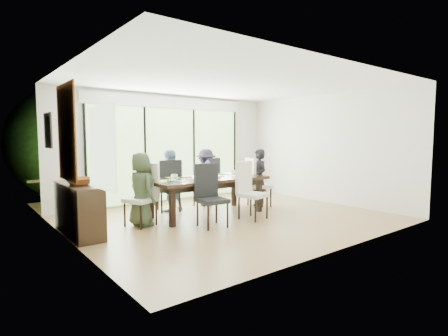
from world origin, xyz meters
TOP-DOWN VIEW (x-y plane):
  - floor at (0.00, 0.00)m, footprint 6.00×5.00m
  - ceiling at (0.00, 0.00)m, footprint 6.00×5.00m
  - wall_back at (0.00, 2.51)m, footprint 6.00×0.02m
  - wall_front at (0.00, -2.51)m, footprint 6.00×0.02m
  - wall_left at (-3.01, 0.00)m, footprint 0.02×5.00m
  - wall_right at (3.01, 0.00)m, footprint 0.02×5.00m
  - glass_doors at (0.00, 2.47)m, footprint 4.20×0.02m
  - blinds_header at (0.00, 2.46)m, footprint 4.40×0.06m
  - mullion_a at (-2.10, 2.46)m, footprint 0.05×0.04m
  - mullion_b at (-0.70, 2.46)m, footprint 0.05×0.04m
  - mullion_c at (0.70, 2.46)m, footprint 0.05×0.04m
  - mullion_d at (2.10, 2.46)m, footprint 0.05×0.04m
  - side_window at (-2.97, -1.20)m, footprint 0.02×0.90m
  - deck at (0.00, 3.40)m, footprint 6.00×1.80m
  - rail_top at (0.00, 4.20)m, footprint 6.00×0.08m
  - foliage_left at (-1.80, 5.20)m, footprint 3.20×3.20m
  - foliage_mid at (0.40, 5.80)m, footprint 4.00×4.00m
  - foliage_right at (2.20, 5.00)m, footprint 2.80×2.80m
  - foliage_far at (-0.60, 6.50)m, footprint 3.60×3.60m
  - table_top at (-0.20, 0.56)m, footprint 2.52×1.16m
  - table_apron at (-0.20, 0.56)m, footprint 2.31×0.95m
  - table_leg_fl at (-1.28, 0.13)m, footprint 0.09×0.09m
  - table_leg_fr at (0.88, 0.13)m, footprint 0.09×0.09m
  - table_leg_bl at (-1.28, 0.99)m, footprint 0.09×0.09m
  - table_leg_br at (0.88, 0.99)m, footprint 0.09×0.09m
  - chair_left_end at (-1.70, 0.56)m, footprint 0.62×0.62m
  - chair_right_end at (1.30, 0.56)m, footprint 0.61×0.61m
  - chair_far_left at (-0.65, 1.41)m, footprint 0.60×0.60m
  - chair_far_right at (0.35, 1.41)m, footprint 0.62×0.62m
  - chair_near_left at (-0.70, -0.31)m, footprint 0.53×0.53m
  - chair_near_right at (0.30, -0.31)m, footprint 0.57×0.57m
  - person_left_end at (-1.68, 0.56)m, footprint 0.46×0.67m
  - person_right_end at (1.28, 0.56)m, footprint 0.51×0.70m
  - person_far_left at (-0.65, 1.39)m, footprint 0.70×0.52m
  - person_far_right at (0.35, 1.39)m, footprint 0.71×0.54m
  - placemat_left at (-1.15, 0.56)m, footprint 0.46×0.34m
  - placemat_right at (0.75, 0.56)m, footprint 0.46×0.34m
  - placemat_far_l at (-0.65, 0.96)m, footprint 0.46×0.34m
  - placemat_far_r at (0.35, 0.96)m, footprint 0.46×0.34m
  - placemat_paper at (-0.75, 0.26)m, footprint 0.46×0.34m
  - tablet_far_l at (-0.55, 0.91)m, footprint 0.27×0.19m
  - tablet_far_r at (0.30, 0.91)m, footprint 0.25×0.18m
  - papers at (0.50, 0.51)m, footprint 0.32×0.23m
  - platter_base at (-0.75, 0.26)m, footprint 0.27×0.27m
  - platter_snacks at (-0.75, 0.26)m, footprint 0.21×0.21m
  - vase at (-0.15, 0.61)m, footprint 0.08×0.08m
  - hyacinth_stems at (-0.15, 0.61)m, footprint 0.04×0.04m
  - hyacinth_blooms at (-0.15, 0.61)m, footprint 0.12×0.12m
  - laptop at (-1.05, 0.46)m, footprint 0.41×0.39m
  - cup_a at (-0.90, 0.71)m, footprint 0.15×0.15m
  - cup_b at (-0.05, 0.46)m, footprint 0.14×0.14m
  - cup_c at (0.60, 0.66)m, footprint 0.14×0.14m
  - book at (0.05, 0.61)m, footprint 0.19×0.25m
  - sideboard at (-2.76, 0.67)m, footprint 0.43×1.52m
  - bowl at (-2.76, 0.57)m, footprint 0.45×0.45m
  - candlestick_base at (-2.76, 1.02)m, footprint 0.09×0.09m
  - candlestick_shaft at (-2.76, 1.02)m, footprint 0.02×0.02m
  - candlestick_pan at (-2.76, 1.02)m, footprint 0.09×0.09m
  - candle at (-2.76, 1.02)m, footprint 0.03×0.03m
  - tapestry at (-2.97, 0.40)m, footprint 0.02×1.00m
  - art_frame at (-2.97, 1.70)m, footprint 0.03×0.55m
  - art_canvas at (-2.95, 1.70)m, footprint 0.01×0.45m

SIDE VIEW (x-z plane):
  - deck at x=0.00m, z-range -0.10..0.00m
  - floor at x=0.00m, z-range -0.01..0.00m
  - table_leg_fl at x=-1.28m, z-range 0.00..0.72m
  - table_leg_fr at x=0.88m, z-range 0.00..0.72m
  - table_leg_bl at x=-1.28m, z-range 0.00..0.72m
  - table_leg_br at x=0.88m, z-range 0.00..0.72m
  - sideboard at x=-2.76m, z-range 0.00..0.85m
  - rail_top at x=0.00m, z-range 0.52..0.58m
  - chair_left_end at x=-1.70m, z-range 0.00..1.16m
  - chair_right_end at x=1.30m, z-range 0.00..1.16m
  - chair_far_left at x=-0.65m, z-range 0.00..1.16m
  - chair_far_right at x=0.35m, z-range 0.00..1.16m
  - chair_near_left at x=-0.70m, z-range 0.00..1.16m
  - chair_near_right at x=0.30m, z-range 0.00..1.16m
  - table_apron at x=-0.20m, z-range 0.61..0.71m
  - person_left_end at x=-1.68m, z-range 0.00..1.35m
  - person_right_end at x=1.28m, z-range 0.00..1.35m
  - person_far_left at x=-0.65m, z-range 0.00..1.35m
  - person_far_right at x=0.35m, z-range 0.00..1.35m
  - table_top at x=-0.20m, z-range 0.72..0.79m
  - papers at x=0.50m, z-range 0.79..0.79m
  - placemat_left at x=-1.15m, z-range 0.79..0.79m
  - placemat_right at x=0.75m, z-range 0.79..0.79m
  - placemat_far_l at x=-0.65m, z-range 0.79..0.79m
  - placemat_far_r at x=0.35m, z-range 0.79..0.79m
  - placemat_paper at x=-0.75m, z-range 0.79..0.79m
  - book at x=0.05m, z-range 0.79..0.81m
  - tablet_far_r at x=0.30m, z-range 0.79..0.80m
  - tablet_far_l at x=-0.55m, z-range 0.79..0.81m
  - laptop at x=-1.05m, z-range 0.79..0.81m
  - platter_base at x=-0.75m, z-range 0.79..0.82m
  - platter_snacks at x=-0.75m, z-range 0.82..0.83m
  - cup_b at x=-0.05m, z-range 0.79..0.88m
  - cup_a at x=-0.90m, z-range 0.79..0.89m
  - cup_c at x=0.60m, z-range 0.79..0.89m
  - vase at x=-0.15m, z-range 0.79..0.91m
  - candlestick_base at x=-2.76m, z-range 0.85..0.89m
  - bowl at x=-2.76m, z-range 0.85..0.96m
  - hyacinth_stems at x=-0.15m, z-range 0.89..1.06m
  - hyacinth_blooms at x=-0.15m, z-range 1.02..1.14m
  - glass_doors at x=0.00m, z-range 0.05..2.35m
  - mullion_a at x=-2.10m, z-range 0.05..2.35m
  - mullion_b at x=-0.70m, z-range 0.05..2.35m
  - mullion_c at x=0.70m, z-range 0.05..2.35m
  - mullion_d at x=2.10m, z-range 0.05..2.35m
  - foliage_right at x=2.20m, z-range -0.14..2.66m
  - wall_back at x=0.00m, z-range 0.00..2.70m
  - wall_front at x=0.00m, z-range 0.00..2.70m
  - wall_left at x=-3.01m, z-range 0.00..2.70m
  - wall_right at x=3.01m, z-range 0.00..2.70m
  - foliage_left at x=-1.80m, z-range -0.16..3.04m
  - candlestick_shaft at x=-2.76m, z-range 0.88..2.06m
  - side_window at x=-2.97m, z-range 1.00..2.00m
  - foliage_far at x=-0.60m, z-range -0.18..3.42m
  - tapestry at x=-2.97m, z-range 0.95..2.45m
  - art_frame at x=-2.97m, z-range 1.42..2.08m
  - art_canvas at x=-2.95m, z-range 1.48..2.02m
  - foliage_mid at x=0.40m, z-range -0.20..3.80m
  - candlestick_pan at x=-2.76m, z-range 2.04..2.07m
  - candle at x=-2.76m, z-range 2.07..2.16m
  - blinds_header at x=0.00m, z-range 2.36..2.64m
  - ceiling at x=0.00m, z-range 2.70..2.71m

